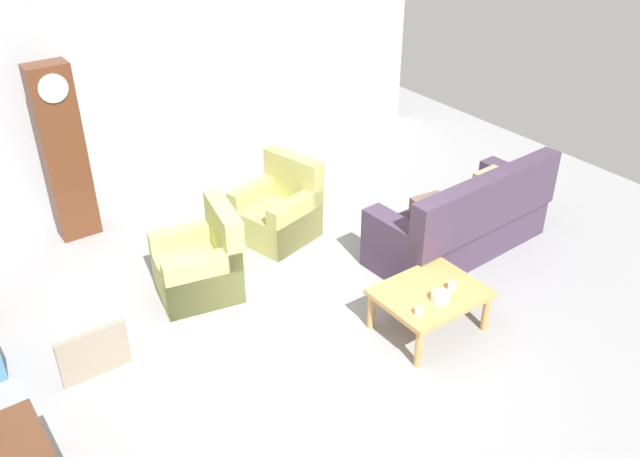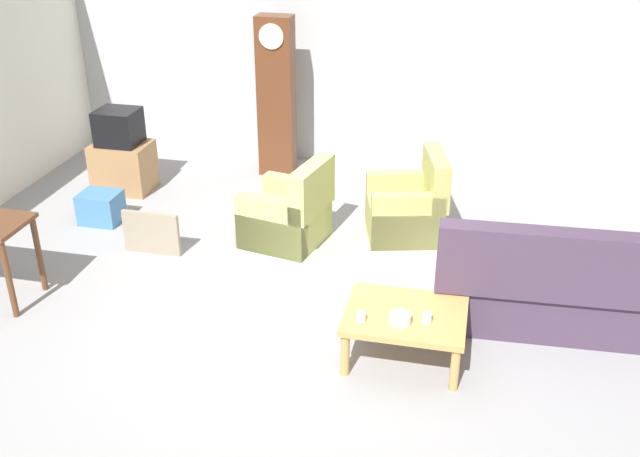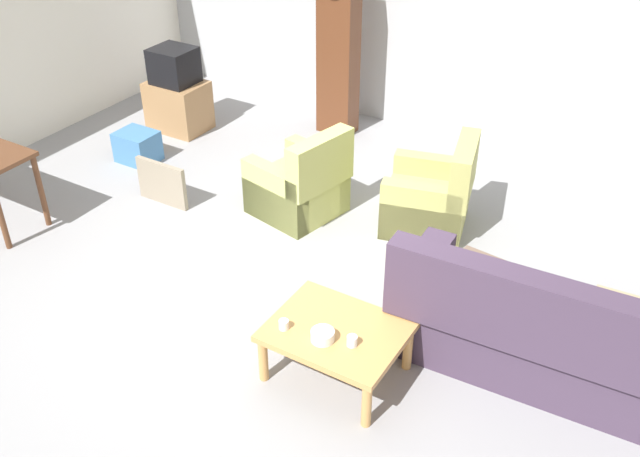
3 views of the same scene
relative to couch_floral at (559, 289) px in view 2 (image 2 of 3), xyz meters
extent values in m
plane|color=gray|center=(-2.09, -0.09, -0.35)|extent=(10.40, 10.40, 0.00)
cube|color=#ADAFB5|center=(-2.09, 3.51, 1.25)|extent=(8.40, 0.16, 3.20)
cube|color=#423347|center=(0.00, 0.07, -0.13)|extent=(2.14, 0.94, 0.44)
cube|color=#423347|center=(0.01, -0.29, 0.39)|extent=(2.11, 0.30, 0.60)
cube|color=#423347|center=(-0.93, 0.02, -0.01)|extent=(0.28, 0.85, 0.68)
cube|color=#9E8966|center=(0.47, 0.14, 0.27)|extent=(0.37, 0.14, 0.36)
cube|color=brown|center=(-0.49, 0.09, 0.27)|extent=(0.37, 0.16, 0.36)
cube|color=#B7BC66|center=(-2.71, 1.01, -0.15)|extent=(0.90, 0.90, 0.40)
cube|color=#B7BC66|center=(-2.40, 0.94, 0.31)|extent=(0.33, 0.78, 0.52)
cube|color=#B7BC66|center=(-2.65, 1.30, -0.05)|extent=(0.78, 0.31, 0.60)
cube|color=#B7BC66|center=(-2.77, 0.72, -0.05)|extent=(0.78, 0.31, 0.60)
cube|color=tan|center=(-1.50, 1.43, -0.15)|extent=(0.92, 0.92, 0.40)
cube|color=tan|center=(-1.19, 1.51, 0.31)|extent=(0.36, 0.78, 0.52)
cube|color=tan|center=(-1.58, 1.72, -0.05)|extent=(0.78, 0.34, 0.60)
cube|color=tan|center=(-1.43, 1.14, -0.05)|extent=(0.78, 0.34, 0.60)
cube|color=tan|center=(-1.23, -0.77, 0.05)|extent=(0.96, 0.76, 0.05)
cylinder|color=tan|center=(-1.65, -1.10, -0.16)|extent=(0.07, 0.07, 0.38)
cylinder|color=tan|center=(-0.80, -1.10, -0.16)|extent=(0.07, 0.07, 0.38)
cylinder|color=tan|center=(-1.65, -0.45, -0.16)|extent=(0.07, 0.07, 0.38)
cylinder|color=tan|center=(-0.80, -0.45, -0.16)|extent=(0.07, 0.07, 0.38)
cylinder|color=#56331E|center=(-4.67, -0.93, 0.02)|extent=(0.06, 0.06, 0.75)
cylinder|color=#56331E|center=(-4.67, -0.46, 0.02)|extent=(0.06, 0.06, 0.75)
cube|color=#562D19|center=(-3.30, 2.86, 0.65)|extent=(0.44, 0.28, 2.01)
cylinder|color=silver|center=(-3.30, 2.70, 1.44)|extent=(0.30, 0.02, 0.30)
cube|color=#997047|center=(-4.99, 1.91, -0.05)|extent=(0.68, 0.52, 0.60)
cube|color=black|center=(-4.99, 1.91, 0.45)|extent=(0.48, 0.44, 0.42)
cube|color=gray|center=(-3.97, 0.44, -0.12)|extent=(0.60, 0.05, 0.46)
cube|color=teal|center=(-4.84, 1.00, -0.18)|extent=(0.44, 0.36, 0.35)
cylinder|color=white|center=(-1.55, -0.96, 0.11)|extent=(0.07, 0.07, 0.07)
cylinder|color=silver|center=(-1.05, -0.86, 0.11)|extent=(0.07, 0.07, 0.08)
cylinder|color=white|center=(-1.25, -0.92, 0.11)|extent=(0.17, 0.17, 0.08)
camera|label=1|loc=(-4.95, -4.21, 3.74)|focal=37.81mm
camera|label=2|loc=(-0.80, -5.71, 3.28)|focal=41.20mm
camera|label=3|loc=(0.68, -4.17, 3.48)|focal=40.36mm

